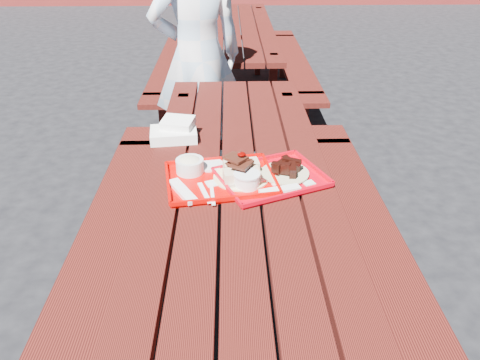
{
  "coord_description": "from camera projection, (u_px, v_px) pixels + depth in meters",
  "views": [
    {
      "loc": [
        -0.04,
        -1.62,
        1.67
      ],
      "look_at": [
        0.0,
        -0.15,
        0.82
      ],
      "focal_mm": 35.0,
      "sensor_mm": 36.0,
      "label": 1
    }
  ],
  "objects": [
    {
      "name": "near_tray",
      "position": [
        220.0,
        172.0,
        1.83
      ],
      "size": [
        0.46,
        0.39,
        0.13
      ],
      "color": "#C00200",
      "rests_on": "picnic_table_near"
    },
    {
      "name": "picnic_table_far",
      "position": [
        232.0,
        47.0,
        4.38
      ],
      "size": [
        1.41,
        2.4,
        0.75
      ],
      "color": "#4C140E",
      "rests_on": "ground"
    },
    {
      "name": "person",
      "position": [
        198.0,
        57.0,
        3.04
      ],
      "size": [
        0.71,
        0.57,
        1.69
      ],
      "primitive_type": "imported",
      "rotation": [
        0.0,
        0.0,
        3.44
      ],
      "color": "#B5D5F1",
      "rests_on": "ground"
    },
    {
      "name": "white_cloth",
      "position": [
        175.0,
        131.0,
        2.16
      ],
      "size": [
        0.23,
        0.19,
        0.09
      ],
      "color": "white",
      "rests_on": "picnic_table_near"
    },
    {
      "name": "picnic_table_near",
      "position": [
        239.0,
        216.0,
        1.96
      ],
      "size": [
        1.41,
        2.4,
        0.75
      ],
      "color": "#4C140E",
      "rests_on": "ground"
    },
    {
      "name": "far_tray",
      "position": [
        270.0,
        177.0,
        1.82
      ],
      "size": [
        0.48,
        0.43,
        0.07
      ],
      "color": "#BD0011",
      "rests_on": "picnic_table_near"
    },
    {
      "name": "ground",
      "position": [
        239.0,
        312.0,
        2.24
      ],
      "size": [
        60.0,
        60.0,
        0.0
      ],
      "primitive_type": "plane",
      "color": "black",
      "rests_on": "ground"
    }
  ]
}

